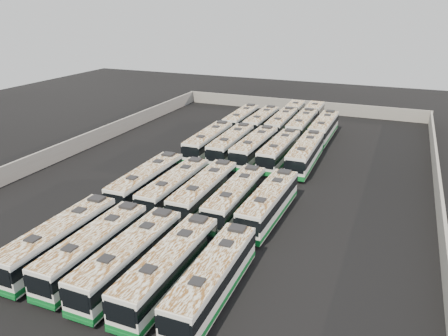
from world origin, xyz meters
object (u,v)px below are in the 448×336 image
at_px(bus_front_right, 169,267).
at_px(bus_front_far_right, 213,278).
at_px(bus_back_far_right, 324,128).
at_px(bus_back_far_left, 241,120).
at_px(bus_back_center, 286,119).
at_px(bus_back_right, 306,121).
at_px(bus_midfront_far_right, 269,203).
at_px(bus_front_left, 94,248).
at_px(bus_midback_left, 231,144).
at_px(bus_front_center, 129,258).
at_px(bus_midfront_center, 204,192).
at_px(bus_front_far_left, 60,240).
at_px(bus_midback_far_right, 305,154).
at_px(bus_midfront_far_left, 147,182).
at_px(bus_midback_far_left, 209,142).
at_px(bus_midfront_right, 236,198).
at_px(bus_midfront_left, 175,188).
at_px(bus_midback_center, 255,147).
at_px(bus_midback_right, 279,151).

xyz_separation_m(bus_front_right, bus_front_far_right, (3.38, 0.04, -0.05)).
bearing_deg(bus_back_far_right, bus_back_far_left, 179.30).
relative_size(bus_back_center, bus_back_right, 0.98).
relative_size(bus_midfront_far_right, bus_back_right, 0.63).
distance_m(bus_front_left, bus_midback_left, 27.98).
xyz_separation_m(bus_front_center, bus_front_right, (3.27, 0.03, 0.01)).
relative_size(bus_front_center, bus_front_right, 1.00).
bearing_deg(bus_midfront_center, bus_front_left, -105.07).
xyz_separation_m(bus_front_far_left, bus_midfront_far_right, (13.22, 12.82, -0.03)).
relative_size(bus_midback_far_right, bus_back_far_left, 1.04).
bearing_deg(bus_front_right, bus_midfront_far_right, 75.40).
bearing_deg(bus_midfront_far_left, bus_front_far_right, -45.04).
distance_m(bus_front_center, bus_back_far_right, 41.36).
relative_size(bus_front_left, bus_front_center, 0.98).
distance_m(bus_midfront_far_right, bus_back_center, 31.94).
bearing_deg(bus_front_center, bus_midback_far_left, 103.26).
height_order(bus_midfront_right, bus_back_right, bus_back_right).
height_order(bus_front_left, bus_front_far_right, bus_front_left).
bearing_deg(bus_midfront_far_right, bus_midfront_far_left, -178.38).
bearing_deg(bus_midfront_left, bus_front_far_right, -52.08).
relative_size(bus_front_center, bus_back_far_right, 0.99).
height_order(bus_midback_far_left, bus_back_center, bus_midback_far_left).
bearing_deg(bus_midback_far_right, bus_midfront_left, -123.54).
height_order(bus_front_far_left, bus_back_right, bus_front_far_left).
distance_m(bus_midfront_left, bus_midback_far_right, 18.24).
relative_size(bus_midfront_far_left, bus_midfront_left, 1.03).
bearing_deg(bus_midback_center, bus_front_right, -82.30).
xyz_separation_m(bus_midfront_far_left, bus_back_center, (6.57, 31.26, -0.05)).
bearing_deg(bus_midback_center, bus_back_right, 80.17).
relative_size(bus_midfront_far_left, bus_midfront_right, 1.03).
xyz_separation_m(bus_back_center, bus_back_far_right, (6.59, -3.31, 0.05)).
bearing_deg(bus_midback_far_left, bus_midfront_far_right, -50.56).
xyz_separation_m(bus_midfront_far_left, bus_midback_far_right, (13.25, 15.25, 0.00)).
xyz_separation_m(bus_front_right, bus_midfront_left, (-6.49, 12.77, -0.04)).
bearing_deg(bus_front_left, bus_midfront_center, 75.14).
xyz_separation_m(bus_front_far_left, bus_front_center, (6.56, -0.10, -0.01)).
distance_m(bus_midfront_left, bus_back_right, 32.01).
xyz_separation_m(bus_midback_center, bus_midback_far_right, (6.57, 0.05, -0.01)).
bearing_deg(bus_midfront_right, bus_back_far_right, 83.24).
height_order(bus_front_left, bus_front_right, bus_front_right).
bearing_deg(bus_midfront_left, bus_midback_left, 89.98).
xyz_separation_m(bus_midfront_center, bus_back_right, (3.22, 31.26, -0.00)).
bearing_deg(bus_front_right, bus_front_center, -179.43).
xyz_separation_m(bus_front_far_left, bus_midback_far_right, (13.22, 28.04, 0.01)).
bearing_deg(bus_midfront_right, bus_front_right, -90.70).
bearing_deg(bus_front_far_right, bus_midback_far_left, 114.30).
distance_m(bus_midback_right, bus_back_center, 16.35).
height_order(bus_midfront_left, bus_midfront_center, bus_midfront_center).
bearing_deg(bus_midfront_far_right, bus_midback_left, 124.38).
xyz_separation_m(bus_back_far_left, bus_back_right, (9.78, 3.13, 0.05)).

